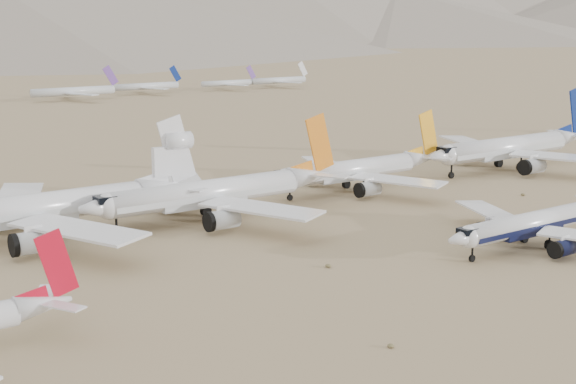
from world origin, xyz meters
name	(u,v)px	position (x,y,z in m)	size (l,w,h in m)	color
ground	(526,257)	(0.00, 0.00, 0.00)	(7000.00, 7000.00, 0.00)	#87714E
main_airliner	(540,222)	(7.41, 3.29, 4.15)	(42.78, 41.78, 15.10)	silver
row2_navy_widebody	(512,147)	(62.99, 54.41, 5.74)	(57.82, 56.55, 20.57)	silver
row2_gold_tail	(357,169)	(11.97, 57.26, 4.81)	(48.31, 47.24, 17.20)	silver
row2_orange_tail	(217,192)	(-28.34, 52.00, 5.41)	(54.02, 52.84, 19.27)	silver
row2_white_trijet	(45,207)	(-60.71, 57.04, 5.95)	(57.97, 56.65, 20.54)	silver
foothills	(181,3)	(526.68, 1100.00, 67.15)	(4637.50, 1395.00, 155.00)	slate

